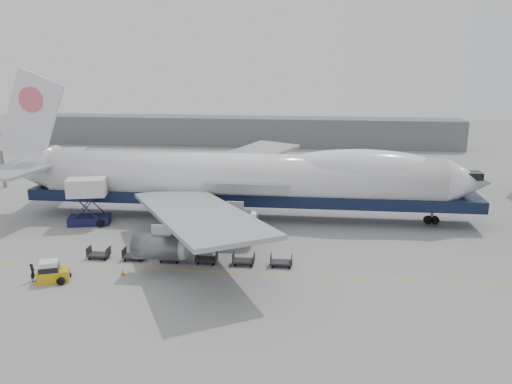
# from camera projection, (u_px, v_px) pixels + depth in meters

# --- Properties ---
(ground) EXTENTS (260.00, 260.00, 0.00)m
(ground) POSITION_uv_depth(u_px,v_px,m) (229.00, 250.00, 56.60)
(ground) COLOR gray
(ground) RESTS_ON ground
(apron_line) EXTENTS (60.00, 0.15, 0.01)m
(apron_line) POSITION_uv_depth(u_px,v_px,m) (219.00, 272.00, 50.84)
(apron_line) COLOR gold
(apron_line) RESTS_ON ground
(hangar) EXTENTS (110.00, 8.00, 7.00)m
(hangar) POSITION_uv_depth(u_px,v_px,m) (234.00, 131.00, 123.92)
(hangar) COLOR slate
(hangar) RESTS_ON ground
(airliner) EXTENTS (67.00, 55.30, 19.98)m
(airliner) POSITION_uv_depth(u_px,v_px,m) (247.00, 178.00, 66.59)
(airliner) COLOR white
(airliner) RESTS_ON ground
(catering_truck) EXTENTS (5.62, 4.39, 6.14)m
(catering_truck) POSITION_uv_depth(u_px,v_px,m) (88.00, 199.00, 64.59)
(catering_truck) COLOR #161844
(catering_truck) RESTS_ON ground
(baggage_tug) EXTENTS (3.30, 2.49, 2.15)m
(baggage_tug) POSITION_uv_depth(u_px,v_px,m) (52.00, 272.00, 48.47)
(baggage_tug) COLOR gold
(baggage_tug) RESTS_ON ground
(ground_worker) EXTENTS (0.55, 0.73, 1.83)m
(ground_worker) POSITION_uv_depth(u_px,v_px,m) (33.00, 272.00, 48.52)
(ground_worker) COLOR black
(ground_worker) RESTS_ON ground
(traffic_cone) EXTENTS (0.41, 0.41, 0.61)m
(traffic_cone) POSITION_uv_depth(u_px,v_px,m) (123.00, 273.00, 50.02)
(traffic_cone) COLOR orange
(traffic_cone) RESTS_ON ground
(dolly_0) EXTENTS (2.30, 1.35, 1.30)m
(dolly_0) POSITION_uv_depth(u_px,v_px,m) (99.00, 254.00, 54.16)
(dolly_0) COLOR #2D2D30
(dolly_0) RESTS_ON ground
(dolly_1) EXTENTS (2.30, 1.35, 1.30)m
(dolly_1) POSITION_uv_depth(u_px,v_px,m) (134.00, 255.00, 53.75)
(dolly_1) COLOR #2D2D30
(dolly_1) RESTS_ON ground
(dolly_2) EXTENTS (2.30, 1.35, 1.30)m
(dolly_2) POSITION_uv_depth(u_px,v_px,m) (170.00, 257.00, 53.33)
(dolly_2) COLOR #2D2D30
(dolly_2) RESTS_ON ground
(dolly_3) EXTENTS (2.30, 1.35, 1.30)m
(dolly_3) POSITION_uv_depth(u_px,v_px,m) (207.00, 258.00, 52.92)
(dolly_3) COLOR #2D2D30
(dolly_3) RESTS_ON ground
(dolly_4) EXTENTS (2.30, 1.35, 1.30)m
(dolly_4) POSITION_uv_depth(u_px,v_px,m) (244.00, 260.00, 52.51)
(dolly_4) COLOR #2D2D30
(dolly_4) RESTS_ON ground
(dolly_5) EXTENTS (2.30, 1.35, 1.30)m
(dolly_5) POSITION_uv_depth(u_px,v_px,m) (281.00, 262.00, 52.09)
(dolly_5) COLOR #2D2D30
(dolly_5) RESTS_ON ground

